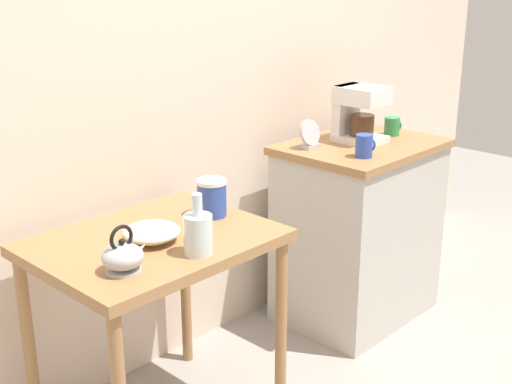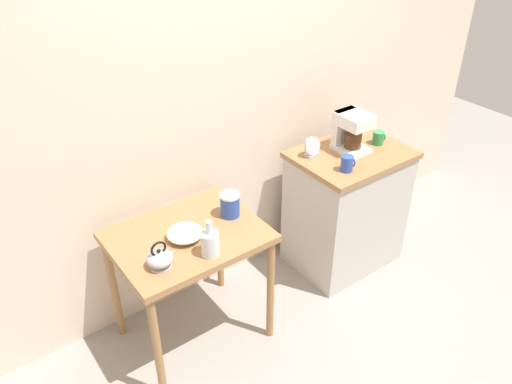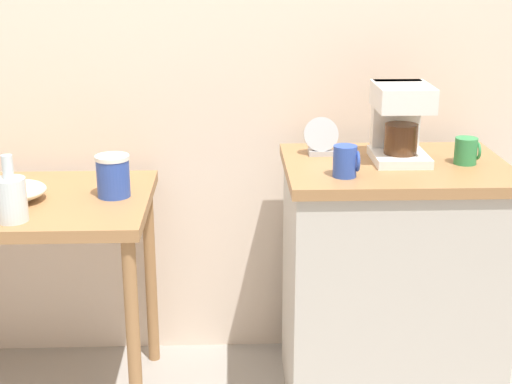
% 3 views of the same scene
% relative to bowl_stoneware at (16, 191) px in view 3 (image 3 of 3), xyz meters
% --- Properties ---
extents(wooden_table, '(0.81, 0.63, 0.77)m').
position_rel_bowl_stoneware_xyz_m(wooden_table, '(0.03, 0.03, -0.14)').
color(wooden_table, '#9E7044').
rests_on(wooden_table, ground_plane).
extents(kitchen_counter, '(0.75, 0.56, 0.88)m').
position_rel_bowl_stoneware_xyz_m(kitchen_counter, '(1.26, 0.02, -0.37)').
color(kitchen_counter, '#BCB7AD').
rests_on(kitchen_counter, ground_plane).
extents(bowl_stoneware, '(0.20, 0.20, 0.06)m').
position_rel_bowl_stoneware_xyz_m(bowl_stoneware, '(0.00, 0.00, 0.00)').
color(bowl_stoneware, beige).
rests_on(bowl_stoneware, wooden_table).
extents(glass_carafe_vase, '(0.10, 0.10, 0.21)m').
position_rel_bowl_stoneware_xyz_m(glass_carafe_vase, '(0.04, -0.19, 0.04)').
color(glass_carafe_vase, silver).
rests_on(glass_carafe_vase, wooden_table).
extents(canister_enamel, '(0.11, 0.11, 0.14)m').
position_rel_bowl_stoneware_xyz_m(canister_enamel, '(0.31, 0.04, 0.04)').
color(canister_enamel, '#2D4CAD').
rests_on(canister_enamel, wooden_table).
extents(coffee_maker, '(0.18, 0.22, 0.26)m').
position_rel_bowl_stoneware_xyz_m(coffee_maker, '(1.27, 0.07, 0.22)').
color(coffee_maker, white).
rests_on(coffee_maker, kitchen_counter).
extents(mug_tall_green, '(0.08, 0.07, 0.09)m').
position_rel_bowl_stoneware_xyz_m(mug_tall_green, '(1.49, 0.01, 0.12)').
color(mug_tall_green, '#338C4C').
rests_on(mug_tall_green, kitchen_counter).
extents(mug_blue, '(0.08, 0.07, 0.10)m').
position_rel_bowl_stoneware_xyz_m(mug_blue, '(1.06, -0.12, 0.12)').
color(mug_blue, '#2D4CAD').
rests_on(mug_blue, kitchen_counter).
extents(table_clock, '(0.12, 0.06, 0.13)m').
position_rel_bowl_stoneware_xyz_m(table_clock, '(1.02, 0.14, 0.13)').
color(table_clock, '#B2B5BA').
rests_on(table_clock, kitchen_counter).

